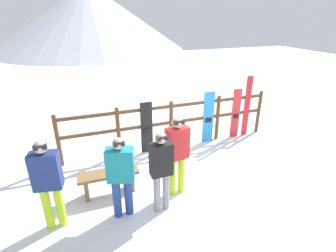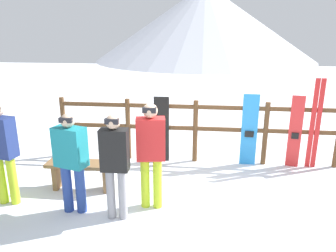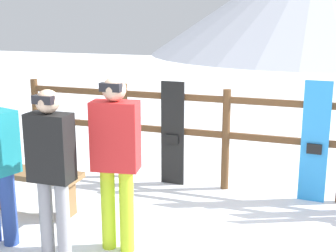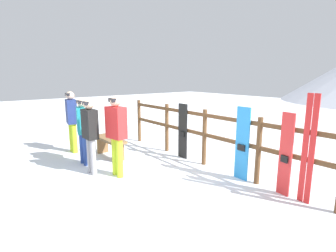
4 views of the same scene
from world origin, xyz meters
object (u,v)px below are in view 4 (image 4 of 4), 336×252
at_px(person_black, 90,131).
at_px(snowboard_red, 286,155).
at_px(ski_pair_red, 308,150).
at_px(bench, 110,143).
at_px(person_teal, 83,127).
at_px(person_navy, 72,117).
at_px(snowboard_blue, 242,144).
at_px(person_red, 116,130).
at_px(snowboard_black_stripe, 183,131).

relative_size(person_black, snowboard_red, 1.09).
height_order(snowboard_red, ski_pair_red, ski_pair_red).
distance_m(bench, person_teal, 0.90).
distance_m(person_navy, snowboard_blue, 4.44).
height_order(person_red, person_teal, person_red).
xyz_separation_m(person_navy, ski_pair_red, (5.21, 2.00, -0.05)).
bearing_deg(person_black, person_navy, 172.84).
bearing_deg(snowboard_red, snowboard_black_stripe, -180.00).
relative_size(person_red, snowboard_blue, 1.14).
relative_size(snowboard_black_stripe, snowboard_red, 0.94).
xyz_separation_m(bench, person_teal, (0.15, -0.71, 0.53)).
relative_size(bench, person_red, 0.72).
height_order(person_red, person_navy, person_red).
bearing_deg(snowboard_black_stripe, bench, -130.57).
height_order(person_black, snowboard_blue, person_black).
relative_size(person_red, person_teal, 1.08).
bearing_deg(ski_pair_red, snowboard_black_stripe, -179.93).
relative_size(person_teal, ski_pair_red, 0.86).
distance_m(bench, person_navy, 1.30).
bearing_deg(bench, snowboard_blue, 25.30).
relative_size(snowboard_black_stripe, ski_pair_red, 0.77).
bearing_deg(person_black, snowboard_red, 36.40).
distance_m(person_red, snowboard_red, 3.18).
distance_m(person_black, person_navy, 1.85).
relative_size(bench, snowboard_red, 0.82).
xyz_separation_m(person_navy, snowboard_black_stripe, (2.20, 2.00, -0.27)).
xyz_separation_m(person_black, snowboard_blue, (2.13, 2.23, -0.20)).
bearing_deg(person_red, person_teal, -167.23).
distance_m(person_red, snowboard_black_stripe, 1.88).
xyz_separation_m(person_navy, snowboard_blue, (3.96, 2.00, -0.22)).
distance_m(snowboard_black_stripe, ski_pair_red, 3.02).
relative_size(person_red, person_navy, 1.01).
height_order(person_black, snowboard_red, person_black).
bearing_deg(person_black, person_red, 39.37).
relative_size(snowboard_blue, ski_pair_red, 0.82).
xyz_separation_m(snowboard_black_stripe, ski_pair_red, (3.01, 0.00, 0.21)).
relative_size(snowboard_red, ski_pair_red, 0.81).
xyz_separation_m(person_teal, snowboard_red, (3.71, 2.12, -0.16)).
height_order(person_red, person_black, person_red).
xyz_separation_m(bench, person_navy, (-0.99, -0.59, 0.60)).
height_order(person_red, snowboard_red, person_red).
bearing_deg(bench, person_red, -19.41).
relative_size(person_red, snowboard_red, 1.14).
bearing_deg(bench, ski_pair_red, 18.47).
height_order(person_red, snowboard_blue, person_red).
bearing_deg(person_red, bench, 160.59).
xyz_separation_m(snowboard_black_stripe, snowboard_red, (2.65, 0.00, 0.04)).
xyz_separation_m(person_red, person_navy, (-2.28, -0.14, -0.02)).
xyz_separation_m(bench, snowboard_black_stripe, (1.20, 1.40, 0.33)).
bearing_deg(ski_pair_red, person_teal, -152.49).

